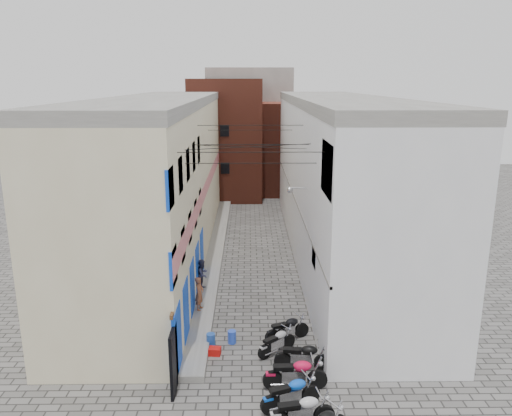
{
  "coord_description": "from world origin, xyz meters",
  "views": [
    {
      "loc": [
        -0.07,
        -14.76,
        9.84
      ],
      "look_at": [
        0.31,
        11.99,
        3.0
      ],
      "focal_mm": 35.0,
      "sensor_mm": 36.0,
      "label": 1
    }
  ],
  "objects_px": {
    "water_jug_far": "(232,337)",
    "red_crate": "(215,351)",
    "motorcycle_b": "(301,410)",
    "motorcycle_e": "(303,355)",
    "motorcycle_d": "(295,372)",
    "person_a": "(199,293)",
    "motorcycle_g": "(287,328)",
    "motorcycle_c": "(291,392)",
    "water_jug_near": "(211,340)",
    "person_b": "(202,274)",
    "motorcycle_f": "(277,341)"
  },
  "relations": [
    {
      "from": "motorcycle_c",
      "to": "red_crate",
      "type": "distance_m",
      "value": 4.1
    },
    {
      "from": "motorcycle_d",
      "to": "motorcycle_b",
      "type": "bearing_deg",
      "value": -0.83
    },
    {
      "from": "motorcycle_c",
      "to": "water_jug_near",
      "type": "height_order",
      "value": "motorcycle_c"
    },
    {
      "from": "water_jug_near",
      "to": "red_crate",
      "type": "distance_m",
      "value": 0.63
    },
    {
      "from": "motorcycle_f",
      "to": "person_b",
      "type": "distance_m",
      "value": 6.33
    },
    {
      "from": "motorcycle_e",
      "to": "person_b",
      "type": "relative_size",
      "value": 1.39
    },
    {
      "from": "motorcycle_g",
      "to": "red_crate",
      "type": "height_order",
      "value": "motorcycle_g"
    },
    {
      "from": "person_a",
      "to": "motorcycle_c",
      "type": "bearing_deg",
      "value": -138.98
    },
    {
      "from": "motorcycle_b",
      "to": "motorcycle_e",
      "type": "xyz_separation_m",
      "value": [
        0.36,
        2.96,
        -0.0
      ]
    },
    {
      "from": "motorcycle_d",
      "to": "motorcycle_e",
      "type": "xyz_separation_m",
      "value": [
        0.37,
        1.08,
        -0.03
      ]
    },
    {
      "from": "motorcycle_b",
      "to": "person_b",
      "type": "distance_m",
      "value": 10.24
    },
    {
      "from": "person_b",
      "to": "water_jug_near",
      "type": "xyz_separation_m",
      "value": [
        0.74,
        -4.9,
        -0.72
      ]
    },
    {
      "from": "water_jug_far",
      "to": "red_crate",
      "type": "distance_m",
      "value": 1.05
    },
    {
      "from": "motorcycle_d",
      "to": "water_jug_far",
      "type": "relative_size",
      "value": 4.2
    },
    {
      "from": "motorcycle_f",
      "to": "water_jug_far",
      "type": "height_order",
      "value": "motorcycle_f"
    },
    {
      "from": "motorcycle_d",
      "to": "motorcycle_g",
      "type": "xyz_separation_m",
      "value": [
        -0.03,
        3.16,
        -0.07
      ]
    },
    {
      "from": "motorcycle_f",
      "to": "motorcycle_g",
      "type": "xyz_separation_m",
      "value": [
        0.45,
        0.93,
        0.04
      ]
    },
    {
      "from": "water_jug_near",
      "to": "red_crate",
      "type": "height_order",
      "value": "water_jug_near"
    },
    {
      "from": "motorcycle_e",
      "to": "motorcycle_f",
      "type": "distance_m",
      "value": 1.43
    },
    {
      "from": "motorcycle_c",
      "to": "motorcycle_b",
      "type": "bearing_deg",
      "value": -5.58
    },
    {
      "from": "motorcycle_f",
      "to": "water_jug_near",
      "type": "relative_size",
      "value": 3.33
    },
    {
      "from": "person_a",
      "to": "water_jug_far",
      "type": "distance_m",
      "value": 2.95
    },
    {
      "from": "person_a",
      "to": "water_jug_far",
      "type": "height_order",
      "value": "person_a"
    },
    {
      "from": "person_a",
      "to": "motorcycle_g",
      "type": "bearing_deg",
      "value": -109.14
    },
    {
      "from": "motorcycle_b",
      "to": "motorcycle_c",
      "type": "relative_size",
      "value": 1.01
    },
    {
      "from": "motorcycle_b",
      "to": "motorcycle_g",
      "type": "bearing_deg",
      "value": 170.46
    },
    {
      "from": "motorcycle_g",
      "to": "water_jug_far",
      "type": "distance_m",
      "value": 2.17
    },
    {
      "from": "motorcycle_b",
      "to": "person_a",
      "type": "distance_m",
      "value": 8.2
    },
    {
      "from": "motorcycle_d",
      "to": "person_a",
      "type": "xyz_separation_m",
      "value": [
        -3.64,
        5.45,
        0.37
      ]
    },
    {
      "from": "water_jug_near",
      "to": "water_jug_far",
      "type": "bearing_deg",
      "value": 18.16
    },
    {
      "from": "motorcycle_d",
      "to": "water_jug_near",
      "type": "bearing_deg",
      "value": -133.93
    },
    {
      "from": "motorcycle_d",
      "to": "motorcycle_e",
      "type": "distance_m",
      "value": 1.14
    },
    {
      "from": "motorcycle_b",
      "to": "person_b",
      "type": "height_order",
      "value": "person_b"
    },
    {
      "from": "motorcycle_b",
      "to": "red_crate",
      "type": "height_order",
      "value": "motorcycle_b"
    },
    {
      "from": "motorcycle_e",
      "to": "water_jug_near",
      "type": "height_order",
      "value": "motorcycle_e"
    },
    {
      "from": "motorcycle_d",
      "to": "red_crate",
      "type": "relative_size",
      "value": 4.82
    },
    {
      "from": "motorcycle_b",
      "to": "motorcycle_g",
      "type": "distance_m",
      "value": 5.04
    },
    {
      "from": "motorcycle_e",
      "to": "person_b",
      "type": "distance_m",
      "value": 7.74
    },
    {
      "from": "motorcycle_g",
      "to": "motorcycle_b",
      "type": "bearing_deg",
      "value": -23.66
    },
    {
      "from": "red_crate",
      "to": "person_a",
      "type": "bearing_deg",
      "value": 104.6
    },
    {
      "from": "motorcycle_b",
      "to": "motorcycle_e",
      "type": "height_order",
      "value": "motorcycle_b"
    },
    {
      "from": "motorcycle_d",
      "to": "red_crate",
      "type": "height_order",
      "value": "motorcycle_d"
    },
    {
      "from": "motorcycle_b",
      "to": "person_b",
      "type": "xyz_separation_m",
      "value": [
        -3.72,
        9.53,
        0.39
      ]
    },
    {
      "from": "motorcycle_c",
      "to": "motorcycle_f",
      "type": "xyz_separation_m",
      "value": [
        -0.25,
        3.24,
        -0.07
      ]
    },
    {
      "from": "person_a",
      "to": "water_jug_far",
      "type": "bearing_deg",
      "value": -135.75
    },
    {
      "from": "motorcycle_g",
      "to": "water_jug_far",
      "type": "relative_size",
      "value": 3.72
    },
    {
      "from": "motorcycle_g",
      "to": "motorcycle_d",
      "type": "bearing_deg",
      "value": -23.59
    },
    {
      "from": "motorcycle_d",
      "to": "person_b",
      "type": "height_order",
      "value": "person_b"
    },
    {
      "from": "water_jug_far",
      "to": "red_crate",
      "type": "height_order",
      "value": "water_jug_far"
    },
    {
      "from": "motorcycle_c",
      "to": "motorcycle_g",
      "type": "distance_m",
      "value": 4.18
    }
  ]
}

